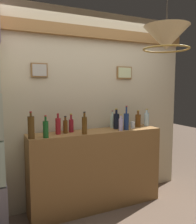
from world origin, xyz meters
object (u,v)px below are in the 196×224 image
(liquor_bottle_vodka, at_px, (121,124))
(glass_tumbler_rocks, at_px, (133,125))
(liquor_bottle_bourbon, at_px, (138,120))
(liquor_bottle_mezcal, at_px, (58,126))
(liquor_bottle_port, at_px, (112,121))
(liquor_bottle_vermouth, at_px, (116,121))
(liquor_bottle_brandy, at_px, (147,119))
(pendant_lamp, at_px, (166,39))
(liquor_bottle_tequila, at_px, (31,127))
(liquor_bottle_rye, at_px, (71,125))
(liquor_bottle_gin, at_px, (126,121))
(liquor_bottle_whiskey, at_px, (65,126))
(liquor_bottle_scotch, at_px, (46,129))
(liquor_bottle_amaro, at_px, (84,125))

(liquor_bottle_vodka, height_order, glass_tumbler_rocks, liquor_bottle_vodka)
(liquor_bottle_bourbon, height_order, liquor_bottle_mezcal, liquor_bottle_mezcal)
(liquor_bottle_port, xyz_separation_m, liquor_bottle_vermouth, (0.01, -0.10, 0.02))
(glass_tumbler_rocks, bearing_deg, liquor_bottle_port, 144.25)
(liquor_bottle_brandy, bearing_deg, pendant_lamp, -119.54)
(liquor_bottle_tequila, xyz_separation_m, pendant_lamp, (1.07, -0.89, 0.87))
(liquor_bottle_port, bearing_deg, pendant_lamp, -93.35)
(liquor_bottle_vodka, distance_m, liquor_bottle_rye, 0.64)
(liquor_bottle_bourbon, xyz_separation_m, liquor_bottle_port, (-0.36, 0.09, -0.01))
(liquor_bottle_brandy, bearing_deg, glass_tumbler_rocks, -162.88)
(liquor_bottle_bourbon, xyz_separation_m, liquor_bottle_mezcal, (-1.17, -0.03, 0.01))
(liquor_bottle_rye, relative_size, pendant_lamp, 0.46)
(liquor_bottle_gin, distance_m, liquor_bottle_whiskey, 0.81)
(liquor_bottle_scotch, xyz_separation_m, liquor_bottle_brandy, (1.51, 0.18, -0.00))
(liquor_bottle_vodka, bearing_deg, liquor_bottle_amaro, -178.33)
(liquor_bottle_port, xyz_separation_m, liquor_bottle_rye, (-0.62, -0.06, 0.00))
(liquor_bottle_amaro, bearing_deg, liquor_bottle_gin, 2.82)
(liquor_bottle_scotch, bearing_deg, liquor_bottle_gin, 1.89)
(liquor_bottle_scotch, bearing_deg, pendant_lamp, -43.36)
(liquor_bottle_tequila, bearing_deg, liquor_bottle_rye, 18.22)
(liquor_bottle_tequila, xyz_separation_m, liquor_bottle_brandy, (1.66, 0.16, -0.03))
(liquor_bottle_vodka, xyz_separation_m, liquor_bottle_brandy, (0.53, 0.16, 0.02))
(liquor_bottle_mezcal, xyz_separation_m, liquor_bottle_tequila, (-0.33, -0.11, 0.03))
(liquor_bottle_gin, height_order, liquor_bottle_whiskey, liquor_bottle_gin)
(liquor_bottle_scotch, relative_size, liquor_bottle_brandy, 1.02)
(liquor_bottle_whiskey, bearing_deg, pendant_lamp, -57.65)
(pendant_lamp, bearing_deg, liquor_bottle_tequila, 140.42)
(liquor_bottle_vermouth, bearing_deg, liquor_bottle_bourbon, 1.70)
(liquor_bottle_vermouth, bearing_deg, liquor_bottle_gin, -54.65)
(liquor_bottle_vermouth, distance_m, liquor_bottle_brandy, 0.52)
(liquor_bottle_tequila, height_order, pendant_lamp, pendant_lamp)
(liquor_bottle_whiskey, relative_size, pendant_lamp, 0.42)
(liquor_bottle_port, xyz_separation_m, liquor_bottle_amaro, (-0.52, -0.25, 0.02))
(liquor_bottle_port, xyz_separation_m, pendant_lamp, (-0.07, -1.12, 0.91))
(liquor_bottle_tequila, bearing_deg, liquor_bottle_scotch, -7.30)
(liquor_bottle_gin, bearing_deg, pendant_lamp, -99.77)
(liquor_bottle_amaro, distance_m, pendant_lamp, 1.32)
(liquor_bottle_rye, xyz_separation_m, liquor_bottle_whiskey, (-0.09, -0.04, -0.00))
(liquor_bottle_mezcal, height_order, liquor_bottle_brandy, liquor_bottle_mezcal)
(liquor_bottle_vodka, bearing_deg, liquor_bottle_vermouth, 86.59)
(liquor_bottle_vodka, bearing_deg, pendant_lamp, -94.12)
(liquor_bottle_whiskey, relative_size, glass_tumbler_rocks, 2.30)
(liquor_bottle_scotch, xyz_separation_m, liquor_bottle_whiskey, (0.27, 0.15, -0.01))
(liquor_bottle_vermouth, distance_m, liquor_bottle_vodka, 0.14)
(liquor_bottle_vodka, bearing_deg, liquor_bottle_rye, 164.72)
(glass_tumbler_rocks, bearing_deg, pendant_lamp, -107.08)
(liquor_bottle_bourbon, xyz_separation_m, glass_tumbler_rocks, (-0.14, -0.07, -0.05))
(liquor_bottle_gin, relative_size, liquor_bottle_port, 1.33)
(liquor_bottle_mezcal, distance_m, liquor_bottle_brandy, 1.33)
(liquor_bottle_port, distance_m, liquor_bottle_amaro, 0.57)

